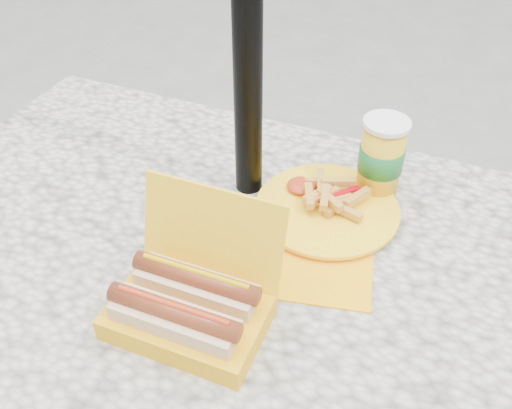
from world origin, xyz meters
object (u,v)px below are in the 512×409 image
at_px(fries_plate, 325,211).
at_px(soda_cup, 381,158).
at_px(umbrella_pole, 247,6).
at_px(hotdog_box, 189,304).

relative_size(fries_plate, soda_cup, 2.35).
distance_m(umbrella_pole, soda_cup, 0.36).
xyz_separation_m(hotdog_box, soda_cup, (0.18, 0.41, 0.04)).
relative_size(hotdog_box, soda_cup, 1.44).
relative_size(umbrella_pole, hotdog_box, 9.79).
relative_size(hotdog_box, fries_plate, 0.61).
bearing_deg(soda_cup, umbrella_pole, -161.29).
bearing_deg(fries_plate, umbrella_pole, 170.11).
distance_m(hotdog_box, soda_cup, 0.45).
bearing_deg(umbrella_pole, fries_plate, -9.89).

